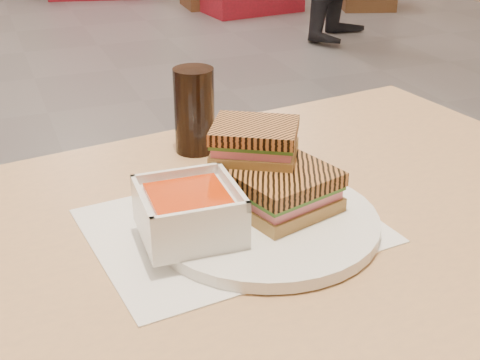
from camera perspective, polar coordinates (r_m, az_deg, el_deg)
name	(u,v)px	position (r m, az deg, el deg)	size (l,w,h in m)	color
main_table	(215,309)	(0.89, -2.16, -11.16)	(1.28, 0.86, 0.75)	tan
tray_liner	(232,226)	(0.84, -0.68, -4.00)	(0.38, 0.31, 0.00)	white
plate	(265,222)	(0.83, 2.20, -3.66)	(0.29, 0.29, 0.02)	white
soup_bowl	(189,214)	(0.78, -4.46, -2.95)	(0.12, 0.12, 0.06)	white
panini_lower	(286,191)	(0.83, 3.99, -0.98)	(0.14, 0.13, 0.05)	#AE8545
panini_upper	(255,142)	(0.86, 1.30, 3.35)	(0.14, 0.13, 0.05)	#AE8545
cola_glass	(194,111)	(1.04, -4.00, 6.05)	(0.06, 0.06, 0.14)	black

